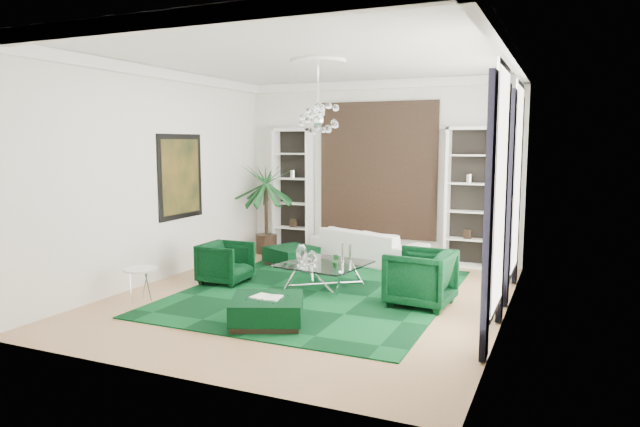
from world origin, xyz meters
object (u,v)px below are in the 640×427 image
at_px(side_table, 141,285).
at_px(palm, 266,196).
at_px(armchair_right, 420,278).
at_px(ottoman_side, 291,256).
at_px(ottoman_front, 267,311).
at_px(sofa, 368,246).
at_px(armchair_left, 226,263).
at_px(coffee_table, 324,276).

relative_size(side_table, palm, 0.21).
distance_m(armchair_right, ottoman_side, 3.59).
relative_size(ottoman_front, side_table, 1.80).
bearing_deg(sofa, armchair_right, 141.53).
bearing_deg(ottoman_side, armchair_left, -102.53).
xyz_separation_m(armchair_left, side_table, (-0.60, -1.50, -0.11)).
bearing_deg(palm, armchair_left, -75.72).
bearing_deg(sofa, ottoman_front, 108.74).
bearing_deg(ottoman_side, armchair_right, -30.14).
distance_m(armchair_right, palm, 5.09).
bearing_deg(side_table, sofa, 60.48).
bearing_deg(sofa, ottoman_side, 50.29).
bearing_deg(palm, armchair_right, -33.22).
bearing_deg(ottoman_front, armchair_left, 135.81).
height_order(armchair_left, armchair_right, armchair_right).
relative_size(armchair_right, coffee_table, 0.73).
bearing_deg(armchair_left, palm, 12.95).
height_order(sofa, ottoman_side, sofa).
xyz_separation_m(sofa, armchair_right, (1.75, -2.65, 0.08)).
bearing_deg(ottoman_front, palm, 119.05).
bearing_deg(armchair_left, armchair_right, -91.33).
bearing_deg(ottoman_front, sofa, 90.65).
distance_m(sofa, ottoman_side, 1.60).
xyz_separation_m(coffee_table, palm, (-2.45, 2.40, 1.07)).
height_order(armchair_right, palm, palm).
relative_size(ottoman_front, palm, 0.37).
xyz_separation_m(coffee_table, side_table, (-2.35, -1.85, 0.03)).
xyz_separation_m(armchair_left, armchair_right, (3.50, -0.00, 0.07)).
xyz_separation_m(armchair_right, coffee_table, (-1.75, 0.35, -0.21)).
bearing_deg(armchair_right, palm, -118.83).
height_order(armchair_left, palm, palm).
distance_m(coffee_table, palm, 3.59).
bearing_deg(armchair_right, ottoman_side, -115.75).
bearing_deg(armchair_right, coffee_table, -96.92).
bearing_deg(armchair_left, sofa, -34.77).
height_order(sofa, coffee_table, sofa).
bearing_deg(sofa, armchair_left, 74.65).
relative_size(armchair_right, ottoman_front, 1.00).
relative_size(ottoman_side, palm, 0.33).
xyz_separation_m(armchair_right, side_table, (-4.10, -1.50, -0.18)).
relative_size(sofa, ottoman_front, 2.55).
xyz_separation_m(sofa, armchair_left, (-1.75, -2.65, 0.01)).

